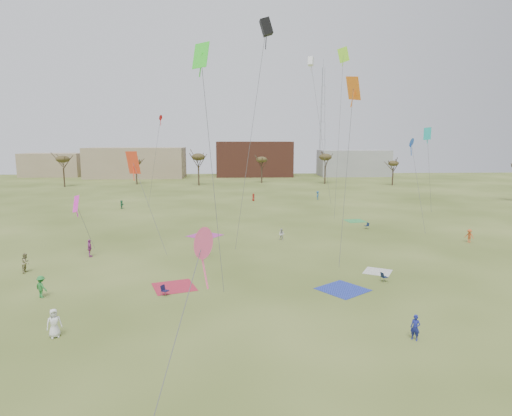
{
  "coord_description": "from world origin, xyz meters",
  "views": [
    {
      "loc": [
        -2.37,
        -32.88,
        12.61
      ],
      "look_at": [
        0.0,
        12.0,
        5.5
      ],
      "focal_mm": 30.32,
      "sensor_mm": 36.0,
      "label": 1
    }
  ],
  "objects_px": {
    "camp_chair_center": "(384,279)",
    "flyer_near_left": "(54,323)",
    "radio_tower": "(322,121)",
    "flyer_near_right": "(415,328)",
    "flyer_near_center": "(41,287)",
    "camp_chair_right": "(367,227)",
    "camp_chair_left": "(165,293)"
  },
  "relations": [
    {
      "from": "flyer_near_center",
      "to": "camp_chair_left",
      "type": "distance_m",
      "value": 9.89
    },
    {
      "from": "flyer_near_right",
      "to": "flyer_near_left",
      "type": "bearing_deg",
      "value": -141.62
    },
    {
      "from": "flyer_near_right",
      "to": "camp_chair_left",
      "type": "height_order",
      "value": "flyer_near_right"
    },
    {
      "from": "flyer_near_center",
      "to": "camp_chair_center",
      "type": "distance_m",
      "value": 29.11
    },
    {
      "from": "flyer_near_left",
      "to": "radio_tower",
      "type": "bearing_deg",
      "value": 41.23
    },
    {
      "from": "camp_chair_center",
      "to": "camp_chair_right",
      "type": "relative_size",
      "value": 1.0
    },
    {
      "from": "flyer_near_left",
      "to": "radio_tower",
      "type": "height_order",
      "value": "radio_tower"
    },
    {
      "from": "camp_chair_left",
      "to": "camp_chair_center",
      "type": "relative_size",
      "value": 1.0
    },
    {
      "from": "camp_chair_left",
      "to": "radio_tower",
      "type": "xyz_separation_m",
      "value": [
        38.03,
        123.77,
        18.95
      ]
    },
    {
      "from": "flyer_near_right",
      "to": "camp_chair_center",
      "type": "xyz_separation_m",
      "value": [
        2.01,
        11.36,
        -0.57
      ]
    },
    {
      "from": "camp_chair_left",
      "to": "camp_chair_center",
      "type": "bearing_deg",
      "value": -52.63
    },
    {
      "from": "camp_chair_left",
      "to": "camp_chair_right",
      "type": "relative_size",
      "value": 1.0
    },
    {
      "from": "camp_chair_right",
      "to": "radio_tower",
      "type": "bearing_deg",
      "value": 151.78
    },
    {
      "from": "camp_chair_center",
      "to": "flyer_near_center",
      "type": "bearing_deg",
      "value": 79.87
    },
    {
      "from": "flyer_near_left",
      "to": "camp_chair_center",
      "type": "relative_size",
      "value": 2.19
    },
    {
      "from": "flyer_near_center",
      "to": "radio_tower",
      "type": "height_order",
      "value": "radio_tower"
    },
    {
      "from": "flyer_near_center",
      "to": "camp_chair_right",
      "type": "relative_size",
      "value": 2.09
    },
    {
      "from": "flyer_near_left",
      "to": "radio_tower",
      "type": "distance_m",
      "value": 139.36
    },
    {
      "from": "camp_chair_right",
      "to": "flyer_near_center",
      "type": "bearing_deg",
      "value": -74.04
    },
    {
      "from": "camp_chair_left",
      "to": "camp_chair_right",
      "type": "height_order",
      "value": "same"
    },
    {
      "from": "flyer_near_left",
      "to": "flyer_near_right",
      "type": "relative_size",
      "value": 1.14
    },
    {
      "from": "camp_chair_center",
      "to": "radio_tower",
      "type": "xyz_separation_m",
      "value": [
        18.89,
        121.22,
        18.95
      ]
    },
    {
      "from": "camp_chair_center",
      "to": "flyer_near_left",
      "type": "bearing_deg",
      "value": 96.28
    },
    {
      "from": "flyer_near_right",
      "to": "camp_chair_center",
      "type": "relative_size",
      "value": 1.92
    },
    {
      "from": "flyer_near_center",
      "to": "flyer_near_right",
      "type": "relative_size",
      "value": 1.09
    },
    {
      "from": "flyer_near_right",
      "to": "camp_chair_right",
      "type": "bearing_deg",
      "value": 119.98
    },
    {
      "from": "flyer_near_left",
      "to": "camp_chair_right",
      "type": "relative_size",
      "value": 2.19
    },
    {
      "from": "flyer_near_right",
      "to": "camp_chair_right",
      "type": "relative_size",
      "value": 1.92
    },
    {
      "from": "flyer_near_left",
      "to": "radio_tower",
      "type": "relative_size",
      "value": 0.05
    },
    {
      "from": "flyer_near_center",
      "to": "camp_chair_left",
      "type": "xyz_separation_m",
      "value": [
        9.87,
        -0.1,
        -0.65
      ]
    },
    {
      "from": "radio_tower",
      "to": "flyer_near_left",
      "type": "bearing_deg",
      "value": -108.56
    },
    {
      "from": "camp_chair_center",
      "to": "camp_chair_left",
      "type": "bearing_deg",
      "value": 82.63
    }
  ]
}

